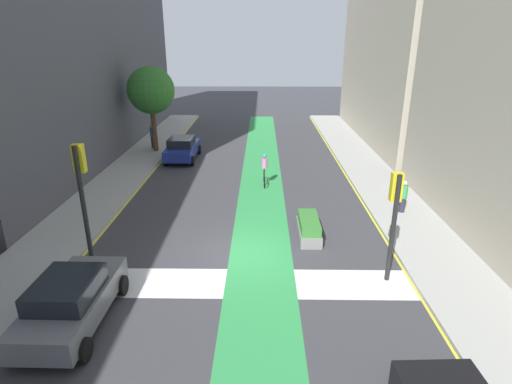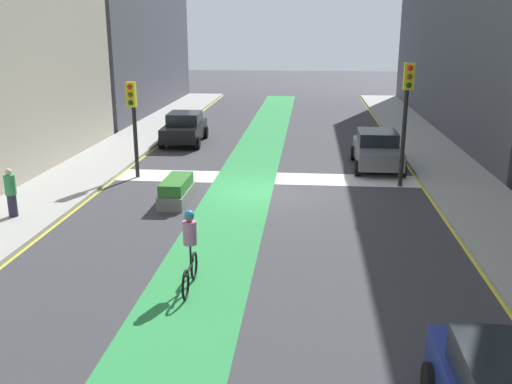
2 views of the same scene
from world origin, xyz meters
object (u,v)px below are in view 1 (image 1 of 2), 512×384
Objects in this scene: cyclist_in_lane at (264,169)px; pedestrian_sidewalk_right_a at (403,196)px; traffic_signal_near_right at (395,206)px; car_blue_left_far at (182,148)px; traffic_signal_near_left at (82,186)px; median_planter at (309,228)px; pedestrian_sidewalk_left_a at (152,136)px; street_tree_near at (151,91)px; car_grey_left_near at (71,300)px.

cyclist_in_lane is 7.65m from pedestrian_sidewalk_right_a.
car_blue_left_far is at bearing 123.52° from traffic_signal_near_right.
median_planter is (7.97, 2.73, -2.80)m from traffic_signal_near_left.
median_planter is (1.83, -6.48, -0.57)m from cyclist_in_lane.
traffic_signal_near_right is 4.52m from median_planter.
pedestrian_sidewalk_left_a is at bearing 125.65° from traffic_signal_near_right.
traffic_signal_near_right is at bearing -52.84° from median_planter.
car_blue_left_far is (0.55, 14.38, -2.40)m from traffic_signal_near_left.
pedestrian_sidewalk_right_a reaches higher than median_planter.
pedestrian_sidewalk_right_a is 5.22m from median_planter.
car_blue_left_far is at bearing 137.20° from cyclist_in_lane.
traffic_signal_near_right is at bearing -53.96° from street_tree_near.
pedestrian_sidewalk_left_a is 0.78× the size of median_planter.
median_planter is (7.39, 5.73, -0.40)m from car_grey_left_near.
street_tree_near is (-7.88, 7.00, 3.47)m from cyclist_in_lane.
traffic_signal_near_right reaches higher than pedestrian_sidewalk_right_a.
traffic_signal_near_right is 0.83× the size of traffic_signal_near_left.
traffic_signal_near_right is 0.90× the size of car_grey_left_near.
car_grey_left_near is at bearing -78.99° from traffic_signal_near_left.
street_tree_near reaches higher than pedestrian_sidewalk_left_a.
car_blue_left_far is at bearing -44.21° from pedestrian_sidewalk_left_a.
traffic_signal_near_right is at bearing -56.48° from car_blue_left_far.
car_grey_left_near is 19.68m from street_tree_near.
pedestrian_sidewalk_left_a reaches higher than car_blue_left_far.
car_grey_left_near is 0.71× the size of street_tree_near.
traffic_signal_near_left reaches higher than pedestrian_sidewalk_right_a.
street_tree_near reaches higher than cyclist_in_lane.
traffic_signal_near_left is 3.89m from car_grey_left_near.
car_blue_left_far is at bearing 122.49° from median_planter.
cyclist_in_lane is at bearing 105.79° from median_planter.
traffic_signal_near_left is (-10.33, 0.38, 0.53)m from traffic_signal_near_right.
traffic_signal_near_left is at bearing -92.20° from car_blue_left_far.
cyclist_in_lane is 1.03× the size of pedestrian_sidewalk_left_a.
street_tree_near reaches higher than traffic_signal_near_right.
traffic_signal_near_right is 2.05× the size of cyclist_in_lane.
median_planter is (-2.36, 3.11, -2.28)m from traffic_signal_near_right.
cyclist_in_lane is at bearing -43.26° from pedestrian_sidewalk_left_a.
pedestrian_sidewalk_left_a is 3.48m from street_tree_near.
pedestrian_sidewalk_left_a is (-2.13, 16.99, -2.13)m from traffic_signal_near_left.
cyclist_in_lane is at bearing 147.56° from pedestrian_sidewalk_right_a.
traffic_signal_near_left is at bearing -123.71° from cyclist_in_lane.
car_grey_left_near reaches higher than median_planter.
pedestrian_sidewalk_right_a is (12.01, 8.10, 0.12)m from car_grey_left_near.
traffic_signal_near_left reaches higher than cyclist_in_lane.
cyclist_in_lane is at bearing 113.61° from traffic_signal_near_right.
traffic_signal_near_left is 17.25m from pedestrian_sidewalk_left_a.
traffic_signal_near_right is 21.43m from pedestrian_sidewalk_left_a.
traffic_signal_near_left reaches higher than median_planter.
traffic_signal_near_right is at bearing -2.12° from traffic_signal_near_left.
pedestrian_sidewalk_right_a reaches higher than car_grey_left_near.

